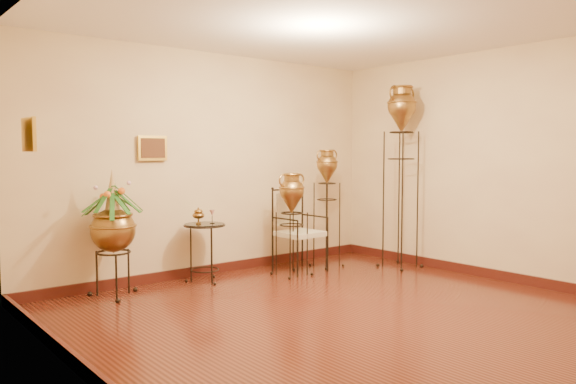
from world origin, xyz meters
TOP-DOWN VIEW (x-y plane):
  - ground at (0.00, 0.00)m, footprint 5.00×5.00m
  - room_shell at (-0.01, 0.01)m, footprint 5.02×5.02m
  - amphora_tall at (2.15, 1.24)m, footprint 0.55×0.55m
  - amphora_mid at (1.42, 1.91)m, footprint 0.41×0.41m
  - amphora_short at (0.70, 1.78)m, footprint 0.53×0.53m
  - planter_urn at (-1.47, 2.15)m, footprint 0.89×0.89m
  - armchair at (0.92, 1.88)m, footprint 0.63×0.59m
  - side_table at (-0.35, 2.15)m, footprint 0.54×0.54m

SIDE VIEW (x-z plane):
  - ground at x=0.00m, z-range 0.00..0.00m
  - side_table at x=-0.35m, z-range -0.08..0.81m
  - armchair at x=0.92m, z-range 0.00..1.08m
  - amphora_short at x=0.70m, z-range 0.00..1.31m
  - planter_urn at x=-1.47m, z-range 0.08..1.48m
  - amphora_mid at x=1.42m, z-range 0.01..1.62m
  - amphora_tall at x=2.15m, z-range 0.03..2.49m
  - room_shell at x=-0.01m, z-range 0.33..3.14m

